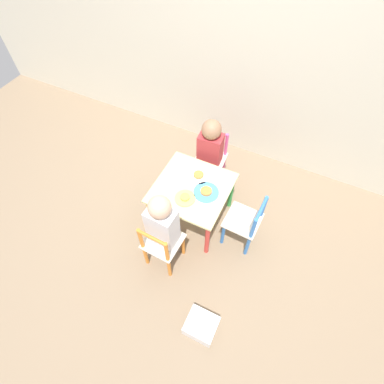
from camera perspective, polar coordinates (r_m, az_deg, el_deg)
The scene contains 12 objects.
ground_plane at distance 2.68m, azimuth 0.00°, elevation -4.60°, with size 6.00×6.00×0.00m, color #8C755B.
house_wall at distance 2.55m, azimuth 11.54°, elevation 30.29°, with size 6.00×0.06×2.60m.
kids_table at distance 2.37m, azimuth 0.00°, elevation 0.02°, with size 0.57×0.57×0.43m.
chair_pink at distance 2.73m, azimuth 3.60°, elevation 6.20°, with size 0.28×0.28×0.54m.
chair_orange at distance 2.26m, azimuth -5.79°, elevation -10.00°, with size 0.27×0.27×0.54m.
chair_blue at distance 2.37m, azimuth 10.08°, elevation -5.78°, with size 0.27×0.27×0.54m.
child_back at distance 2.56m, azimuth 3.36°, elevation 8.01°, with size 0.21×0.22×0.74m.
child_front at distance 2.10m, azimuth -5.38°, elevation -6.25°, with size 0.21×0.21×0.80m.
plate_back at distance 2.38m, azimuth 1.26°, elevation 3.15°, with size 0.18×0.18×0.03m.
plate_front at distance 2.25m, azimuth -1.33°, elevation -1.14°, with size 0.16×0.16×0.03m.
plate_right at distance 2.29m, azimuth 2.72°, elevation 0.02°, with size 0.20×0.20×0.03m.
storage_bin at distance 2.28m, azimuth 1.77°, elevation -24.08°, with size 0.21×0.19×0.12m.
Camera 1 is at (0.61, -1.26, 2.29)m, focal length 28.00 mm.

